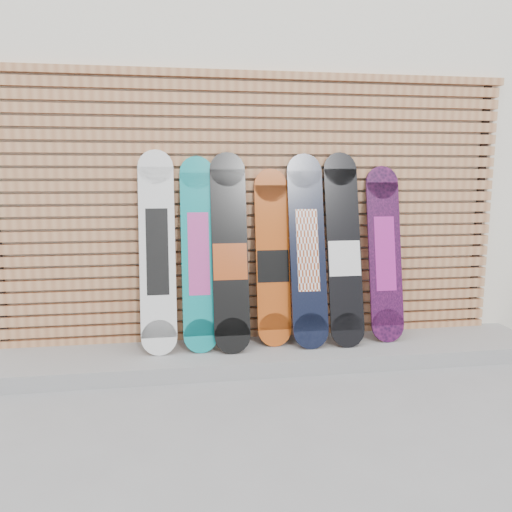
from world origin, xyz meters
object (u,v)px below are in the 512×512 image
at_px(snowboard_1, 199,254).
at_px(snowboard_6, 385,254).
at_px(snowboard_2, 230,253).
at_px(snowboard_0, 157,252).
at_px(snowboard_3, 273,259).
at_px(snowboard_4, 307,250).
at_px(snowboard_5, 344,250).

xyz_separation_m(snowboard_1, snowboard_6, (1.54, 0.01, -0.04)).
xyz_separation_m(snowboard_1, snowboard_2, (0.24, -0.03, 0.00)).
xyz_separation_m(snowboard_0, snowboard_2, (0.56, -0.03, -0.02)).
bearing_deg(snowboard_3, snowboard_4, -10.53).
relative_size(snowboard_2, snowboard_4, 1.01).
bearing_deg(snowboard_4, snowboard_2, -179.16).
xyz_separation_m(snowboard_2, snowboard_5, (0.93, 0.00, 0.00)).
xyz_separation_m(snowboard_1, snowboard_5, (1.17, -0.03, 0.01)).
bearing_deg(snowboard_6, snowboard_1, -179.59).
relative_size(snowboard_0, snowboard_3, 1.10).
xyz_separation_m(snowboard_2, snowboard_3, (0.35, 0.06, -0.06)).
distance_m(snowboard_0, snowboard_1, 0.32).
bearing_deg(snowboard_0, snowboard_6, 0.45).
bearing_deg(snowboard_4, snowboard_3, 169.47).
height_order(snowboard_1, snowboard_6, snowboard_1).
relative_size(snowboard_0, snowboard_1, 1.03).
distance_m(snowboard_2, snowboard_3, 0.36).
bearing_deg(snowboard_5, snowboard_0, 179.03).
distance_m(snowboard_0, snowboard_2, 0.56).
bearing_deg(snowboard_1, snowboard_4, -1.48).
height_order(snowboard_5, snowboard_6, snowboard_5).
bearing_deg(snowboard_6, snowboard_2, -178.12).
distance_m(snowboard_1, snowboard_4, 0.87).
height_order(snowboard_0, snowboard_2, snowboard_0).
bearing_deg(snowboard_1, snowboard_0, -179.35).
bearing_deg(snowboard_1, snowboard_5, -1.41).
bearing_deg(snowboard_3, snowboard_6, -1.07).
xyz_separation_m(snowboard_3, snowboard_5, (0.58, -0.06, 0.07)).
distance_m(snowboard_0, snowboard_6, 1.86).
relative_size(snowboard_0, snowboard_5, 1.01).
height_order(snowboard_3, snowboard_5, snowboard_5).
bearing_deg(snowboard_0, snowboard_2, -2.86).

